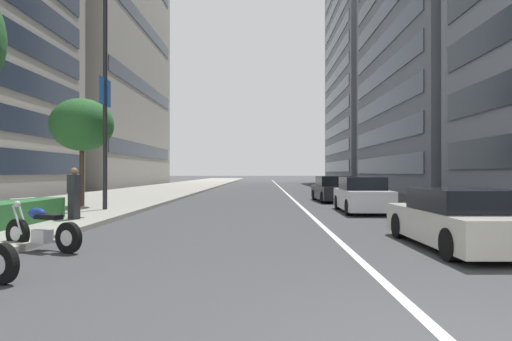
{
  "coord_description": "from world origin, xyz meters",
  "views": [
    {
      "loc": [
        -3.96,
        1.81,
        1.66
      ],
      "look_at": [
        17.41,
        2.17,
        1.74
      ],
      "focal_mm": 31.38,
      "sensor_mm": 36.0,
      "label": 1
    }
  ],
  "objects_px": {
    "motorcycle_nearest_camera": "(42,231)",
    "street_lamp_with_banners": "(112,81)",
    "car_lead_in_lane": "(333,190)",
    "car_following_behind": "(460,220)",
    "car_approaching_light": "(362,196)",
    "street_tree_near_plaza_corner": "(82,125)",
    "pedestrian_on_plaza": "(74,193)"
  },
  "relations": [
    {
      "from": "motorcycle_nearest_camera",
      "to": "car_approaching_light",
      "type": "distance_m",
      "value": 12.72
    },
    {
      "from": "car_lead_in_lane",
      "to": "street_tree_near_plaza_corner",
      "type": "xyz_separation_m",
      "value": [
        -5.63,
        12.02,
        3.08
      ]
    },
    {
      "from": "car_following_behind",
      "to": "street_tree_near_plaza_corner",
      "type": "xyz_separation_m",
      "value": [
        9.89,
        12.33,
        3.13
      ]
    },
    {
      "from": "street_lamp_with_banners",
      "to": "street_tree_near_plaza_corner",
      "type": "distance_m",
      "value": 2.99
    },
    {
      "from": "car_approaching_light",
      "to": "street_lamp_with_banners",
      "type": "relative_size",
      "value": 0.49
    },
    {
      "from": "car_following_behind",
      "to": "pedestrian_on_plaza",
      "type": "height_order",
      "value": "pedestrian_on_plaza"
    },
    {
      "from": "motorcycle_nearest_camera",
      "to": "car_following_behind",
      "type": "height_order",
      "value": "car_following_behind"
    },
    {
      "from": "car_approaching_light",
      "to": "car_lead_in_lane",
      "type": "height_order",
      "value": "car_approaching_light"
    },
    {
      "from": "motorcycle_nearest_camera",
      "to": "car_following_behind",
      "type": "distance_m",
      "value": 8.98
    },
    {
      "from": "motorcycle_nearest_camera",
      "to": "street_tree_near_plaza_corner",
      "type": "xyz_separation_m",
      "value": [
        10.32,
        3.37,
        3.33
      ]
    },
    {
      "from": "car_lead_in_lane",
      "to": "car_approaching_light",
      "type": "bearing_deg",
      "value": 178.4
    },
    {
      "from": "motorcycle_nearest_camera",
      "to": "car_lead_in_lane",
      "type": "bearing_deg",
      "value": -94.33
    },
    {
      "from": "car_lead_in_lane",
      "to": "street_tree_near_plaza_corner",
      "type": "distance_m",
      "value": 13.62
    },
    {
      "from": "car_lead_in_lane",
      "to": "street_lamp_with_banners",
      "type": "distance_m",
      "value": 13.33
    },
    {
      "from": "motorcycle_nearest_camera",
      "to": "car_approaching_light",
      "type": "height_order",
      "value": "car_approaching_light"
    },
    {
      "from": "pedestrian_on_plaza",
      "to": "street_tree_near_plaza_corner",
      "type": "bearing_deg",
      "value": -128.18
    },
    {
      "from": "car_following_behind",
      "to": "car_lead_in_lane",
      "type": "xyz_separation_m",
      "value": [
        15.52,
        0.32,
        0.05
      ]
    },
    {
      "from": "motorcycle_nearest_camera",
      "to": "street_lamp_with_banners",
      "type": "xyz_separation_m",
      "value": [
        8.64,
        1.47,
        4.93
      ]
    },
    {
      "from": "motorcycle_nearest_camera",
      "to": "car_following_behind",
      "type": "relative_size",
      "value": 0.45
    },
    {
      "from": "motorcycle_nearest_camera",
      "to": "car_lead_in_lane",
      "type": "distance_m",
      "value": 18.14
    },
    {
      "from": "car_following_behind",
      "to": "car_approaching_light",
      "type": "height_order",
      "value": "car_approaching_light"
    },
    {
      "from": "street_lamp_with_banners",
      "to": "street_tree_near_plaza_corner",
      "type": "relative_size",
      "value": 1.84
    },
    {
      "from": "car_approaching_light",
      "to": "car_following_behind",
      "type": "bearing_deg",
      "value": -177.72
    },
    {
      "from": "motorcycle_nearest_camera",
      "to": "street_lamp_with_banners",
      "type": "bearing_deg",
      "value": -56.19
    },
    {
      "from": "car_following_behind",
      "to": "car_approaching_light",
      "type": "bearing_deg",
      "value": 0.05
    },
    {
      "from": "car_lead_in_lane",
      "to": "street_lamp_with_banners",
      "type": "height_order",
      "value": "street_lamp_with_banners"
    },
    {
      "from": "car_approaching_light",
      "to": "street_lamp_with_banners",
      "type": "xyz_separation_m",
      "value": [
        -0.56,
        10.25,
        4.67
      ]
    },
    {
      "from": "motorcycle_nearest_camera",
      "to": "street_tree_near_plaza_corner",
      "type": "relative_size",
      "value": 0.42
    },
    {
      "from": "motorcycle_nearest_camera",
      "to": "car_lead_in_lane",
      "type": "relative_size",
      "value": 0.46
    },
    {
      "from": "motorcycle_nearest_camera",
      "to": "street_lamp_with_banners",
      "type": "relative_size",
      "value": 0.23
    },
    {
      "from": "motorcycle_nearest_camera",
      "to": "street_lamp_with_banners",
      "type": "distance_m",
      "value": 10.06
    },
    {
      "from": "motorcycle_nearest_camera",
      "to": "street_lamp_with_banners",
      "type": "height_order",
      "value": "street_lamp_with_banners"
    }
  ]
}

